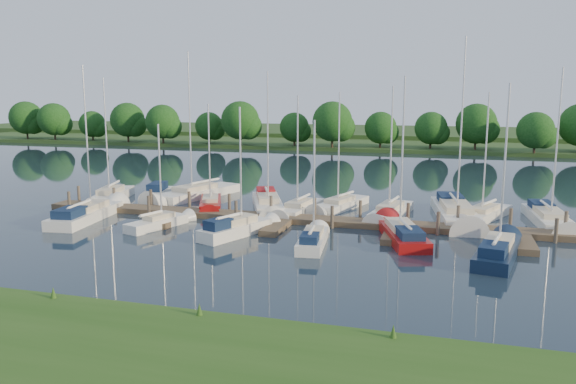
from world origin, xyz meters
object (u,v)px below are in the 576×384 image
(sailboat_n_0, at_px, (111,198))
(sailboat_n_5, at_px, (299,210))
(motorboat, at_px, (157,193))
(dock, at_px, (285,220))
(sailboat_s_2, at_px, (237,230))

(sailboat_n_0, bearing_deg, sailboat_n_5, 162.73)
(motorboat, relative_size, sailboat_n_5, 0.58)
(dock, bearing_deg, sailboat_s_2, -115.49)
(dock, xyz_separation_m, sailboat_n_5, (0.05, 3.56, 0.07))
(dock, relative_size, sailboat_n_0, 3.59)
(dock, distance_m, sailboat_n_5, 3.56)
(sailboat_n_5, bearing_deg, dock, 96.48)
(sailboat_s_2, bearing_deg, sailboat_n_0, 173.52)
(dock, height_order, sailboat_n_0, sailboat_n_0)
(sailboat_n_5, bearing_deg, motorboat, -6.34)
(dock, distance_m, sailboat_n_0, 17.56)
(sailboat_n_0, distance_m, sailboat_s_2, 17.14)
(motorboat, xyz_separation_m, sailboat_n_5, (14.44, -3.50, -0.07))
(sailboat_n_0, relative_size, sailboat_n_5, 1.16)
(sailboat_n_5, bearing_deg, sailboat_n_0, 6.37)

